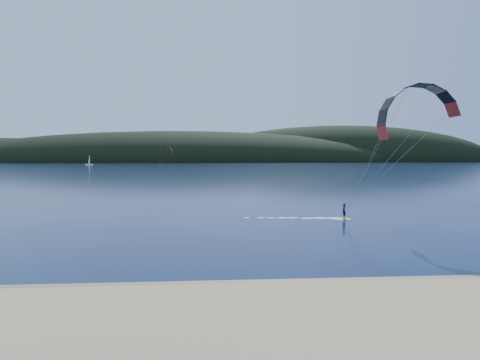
% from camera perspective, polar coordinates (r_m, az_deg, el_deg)
% --- Properties ---
extents(ground, '(1800.00, 1800.00, 0.00)m').
position_cam_1_polar(ground, '(16.09, -9.38, -20.10)').
color(ground, '#071334').
rests_on(ground, ground).
extents(wet_sand, '(220.00, 2.50, 0.10)m').
position_cam_1_polar(wet_sand, '(20.27, -8.18, -14.99)').
color(wet_sand, olive).
rests_on(wet_sand, ground).
extents(headland, '(1200.00, 310.00, 140.00)m').
position_cam_1_polar(headland, '(760.04, -4.19, 2.52)').
color(headland, black).
rests_on(headland, ground).
extents(kitesurfer_near, '(19.74, 8.11, 12.53)m').
position_cam_1_polar(kitesurfer_near, '(40.94, 23.05, 6.71)').
color(kitesurfer_near, yellow).
rests_on(kitesurfer_near, ground).
extents(kitesurfer_far, '(8.56, 4.98, 12.54)m').
position_cam_1_polar(kitesurfer_far, '(219.86, -10.35, 3.84)').
color(kitesurfer_far, yellow).
rests_on(kitesurfer_far, ground).
extents(sailboat, '(7.30, 4.71, 10.41)m').
position_cam_1_polar(sailboat, '(426.41, -20.34, 2.07)').
color(sailboat, white).
rests_on(sailboat, ground).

